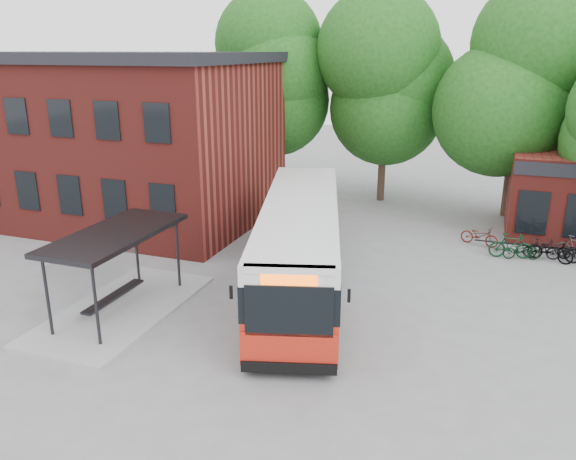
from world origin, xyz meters
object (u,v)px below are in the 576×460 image
(bicycle_3, at_px, (542,249))
(bus_shelter, at_px, (119,272))
(bicycle_0, at_px, (479,236))
(city_bus, at_px, (300,246))
(bicycle_1, at_px, (511,246))
(bicycle_4, at_px, (551,250))
(bicycle_5, at_px, (576,248))
(bicycle_2, at_px, (522,250))

(bicycle_3, bearing_deg, bus_shelter, 120.64)
(bicycle_0, bearing_deg, city_bus, 157.69)
(bus_shelter, relative_size, bicycle_3, 4.60)
(bicycle_1, relative_size, bicycle_4, 0.99)
(bicycle_4, distance_m, bicycle_5, 1.24)
(bus_shelter, relative_size, bicycle_0, 4.01)
(bus_shelter, xyz_separation_m, bicycle_0, (11.36, 11.39, -0.99))
(bicycle_5, bearing_deg, bicycle_0, 95.40)
(bicycle_4, bearing_deg, bicycle_2, 117.67)
(bus_shelter, height_order, bicycle_5, bus_shelter)
(bicycle_1, height_order, bicycle_5, bicycle_1)
(bicycle_0, height_order, bicycle_4, bicycle_4)
(bus_shelter, bearing_deg, bicycle_1, 38.44)
(bicycle_1, relative_size, bicycle_2, 1.20)
(bicycle_4, xyz_separation_m, bicycle_5, (1.06, 0.65, 0.03))
(bus_shelter, distance_m, bicycle_1, 16.22)
(city_bus, height_order, bicycle_0, city_bus)
(bicycle_2, bearing_deg, bicycle_0, 38.93)
(bicycle_3, xyz_separation_m, bicycle_5, (1.37, 0.48, 0.06))
(city_bus, relative_size, bicycle_0, 7.45)
(city_bus, distance_m, bicycle_5, 12.33)
(bicycle_2, bearing_deg, bus_shelter, 113.38)
(bicycle_2, bearing_deg, bicycle_3, -81.11)
(bicycle_2, bearing_deg, bicycle_5, -83.32)
(bus_shelter, bearing_deg, bicycle_3, 36.70)
(bicycle_1, bearing_deg, bicycle_5, -82.59)
(bicycle_4, relative_size, bicycle_5, 1.08)
(bicycle_2, height_order, bicycle_5, bicycle_5)
(bus_shelter, xyz_separation_m, bicycle_4, (14.27, 10.23, -0.96))
(bicycle_0, height_order, bicycle_1, bicycle_1)
(bus_shelter, xyz_separation_m, city_bus, (5.12, 4.07, 0.20))
(bicycle_5, bearing_deg, bicycle_3, 122.03)
(bus_shelter, distance_m, bicycle_2, 16.57)
(bicycle_1, bearing_deg, bus_shelter, 118.67)
(city_bus, xyz_separation_m, bicycle_2, (8.01, 5.99, -1.25))
(bicycle_3, bearing_deg, bicycle_4, -124.74)
(city_bus, relative_size, bicycle_5, 7.55)
(bicycle_1, bearing_deg, bicycle_2, -101.50)
(bicycle_1, distance_m, bicycle_5, 2.77)
(bicycle_0, bearing_deg, bus_shelter, 153.22)
(bicycle_3, relative_size, bicycle_4, 0.82)
(bicycle_2, xyz_separation_m, bicycle_5, (2.19, 0.83, 0.12))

